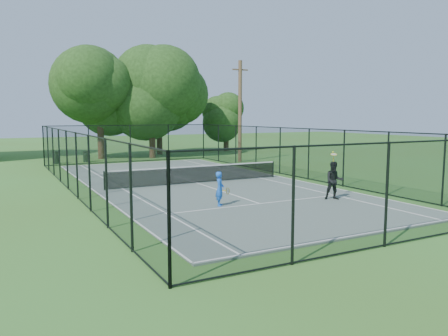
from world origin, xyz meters
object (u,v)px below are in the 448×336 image
trash_bin_left (56,157)px  player_blue (220,189)px  utility_pole (240,111)px  player_black (334,181)px  trash_bin_right (87,156)px  tennis_net (197,174)px

trash_bin_left → player_blue: bearing=-79.3°
utility_pole → player_black: utility_pole is taller
trash_bin_left → utility_pole: (13.37, -5.43, 3.60)m
trash_bin_right → player_black: 22.75m
tennis_net → trash_bin_right: 15.02m
tennis_net → player_black: bearing=-64.5°
tennis_net → player_black: player_black is taller
tennis_net → player_black: size_ratio=4.85×
tennis_net → player_blue: player_blue is taller
tennis_net → player_blue: (-1.66, -5.97, 0.18)m
trash_bin_left → trash_bin_right: (2.34, 0.25, -0.05)m
trash_bin_left → trash_bin_right: size_ratio=1.10×
utility_pole → trash_bin_left: bearing=157.9°
trash_bin_right → tennis_net: bearing=-77.9°
tennis_net → trash_bin_left: bearing=110.9°
trash_bin_right → trash_bin_left: bearing=-173.9°
player_blue → player_black: 5.17m
trash_bin_left → player_blue: (3.84, -20.40, 0.26)m
tennis_net → player_blue: size_ratio=7.20×
utility_pole → player_blue: bearing=-122.5°
tennis_net → trash_bin_right: (-3.16, 14.68, -0.13)m
utility_pole → player_black: bearing=-105.6°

